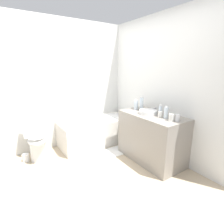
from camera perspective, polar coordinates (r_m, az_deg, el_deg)
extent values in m
plane|color=#C1AD8E|center=(2.85, -8.63, -19.89)|extent=(3.97, 3.97, 0.00)
cube|color=silver|center=(3.61, -18.43, 8.18)|extent=(3.37, 0.10, 2.48)
cube|color=silver|center=(3.30, 15.58, 7.82)|extent=(0.10, 2.94, 2.48)
cube|color=silver|center=(3.75, -5.22, -6.36)|extent=(1.50, 0.66, 0.53)
cube|color=white|center=(3.67, -5.30, -3.12)|extent=(1.23, 0.48, 0.09)
cylinder|color=silver|center=(3.95, 2.19, -0.57)|extent=(0.09, 0.03, 0.03)
cylinder|color=silver|center=(3.84, -7.52, 3.69)|extent=(0.17, 0.03, 0.56)
cylinder|color=silver|center=(3.69, -13.32, 2.01)|extent=(0.26, 0.03, 0.03)
cylinder|color=white|center=(3.38, -22.98, -11.23)|extent=(0.26, 0.26, 0.39)
ellipsoid|color=white|center=(3.26, -23.25, -8.47)|extent=(0.34, 0.42, 0.13)
ellipsoid|color=white|center=(3.23, -23.39, -7.17)|extent=(0.32, 0.40, 0.02)
cube|color=white|center=(3.41, -23.88, -4.50)|extent=(0.40, 0.18, 0.33)
cylinder|color=#BCBCC1|center=(3.36, -24.18, -1.74)|extent=(0.03, 0.03, 0.01)
cube|color=gray|center=(3.13, 12.74, -8.08)|extent=(0.61, 1.13, 0.83)
cylinder|color=white|center=(3.02, 11.66, 0.05)|extent=(0.30, 0.30, 0.06)
cylinder|color=#B4B4B9|center=(3.15, 14.11, 0.68)|extent=(0.02, 0.02, 0.08)
cylinder|color=#B4B4B9|center=(3.11, 13.64, 1.29)|extent=(0.08, 0.02, 0.02)
cylinder|color=#B4B4B9|center=(3.11, 14.89, 0.07)|extent=(0.03, 0.03, 0.04)
cylinder|color=#B4B4B9|center=(3.19, 13.29, 0.53)|extent=(0.03, 0.03, 0.04)
cylinder|color=silver|center=(2.93, 15.47, 0.39)|extent=(0.06, 0.06, 0.16)
cylinder|color=white|center=(2.91, 15.59, 2.13)|extent=(0.03, 0.03, 0.02)
cylinder|color=silver|center=(2.80, 17.22, -0.30)|extent=(0.06, 0.06, 0.17)
cylinder|color=white|center=(2.78, 17.37, 1.62)|extent=(0.04, 0.04, 0.02)
cylinder|color=silver|center=(3.25, 7.79, 2.22)|extent=(0.07, 0.07, 0.17)
cylinder|color=white|center=(3.23, 7.85, 3.85)|extent=(0.04, 0.04, 0.02)
cylinder|color=silver|center=(3.21, 9.60, 2.62)|extent=(0.06, 0.06, 0.23)
cylinder|color=white|center=(3.19, 9.70, 4.85)|extent=(0.03, 0.03, 0.02)
cylinder|color=white|center=(2.71, 18.82, -1.68)|extent=(0.08, 0.08, 0.10)
cylinder|color=white|center=(2.72, 20.57, -1.82)|extent=(0.06, 0.06, 0.10)
cylinder|color=white|center=(2.85, 15.45, -0.74)|extent=(0.07, 0.07, 0.09)
cylinder|color=white|center=(3.34, 8.11, 2.00)|extent=(0.06, 0.06, 0.10)
cube|color=white|center=(3.42, -0.61, -13.21)|extent=(0.69, 0.36, 0.01)
cylinder|color=white|center=(3.49, -26.32, -13.21)|extent=(0.11, 0.11, 0.13)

